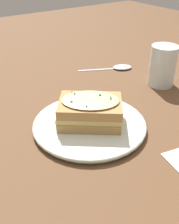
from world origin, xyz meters
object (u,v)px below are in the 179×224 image
Objects in this scene: water_glass at (162,66)px; spoon at (119,67)px; sandwich at (90,111)px; dinner_plate at (89,124)px.

spoon is (-0.16, -0.02, -0.05)m from water_glass.
dinner_plate is at bearing -134.93° from sandwich.
sandwich is 1.42× the size of water_glass.
spoon is at bearing 128.30° from sandwich.
spoon is at bearing -172.81° from water_glass.
water_glass is (-0.06, 0.30, 0.05)m from dinner_plate.
dinner_plate reaches higher than spoon.
dinner_plate is at bearing -25.28° from spoon.
water_glass reaches higher than sandwich.
sandwich reaches higher than dinner_plate.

